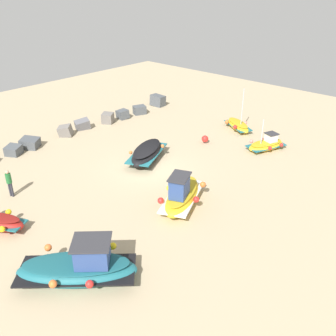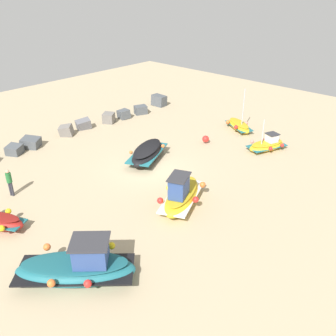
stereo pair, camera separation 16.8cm
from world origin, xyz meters
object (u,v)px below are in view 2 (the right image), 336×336
(fishing_boat_0, at_px, (147,153))
(fishing_boat_1, at_px, (181,195))
(fishing_boat_3, at_px, (239,125))
(fishing_boat_2, at_px, (78,267))
(person_walking, at_px, (9,181))
(fishing_boat_4, at_px, (267,145))
(mooring_buoy_0, at_px, (206,139))

(fishing_boat_0, distance_m, fishing_boat_1, 6.33)
(fishing_boat_0, bearing_deg, fishing_boat_3, 146.75)
(fishing_boat_2, relative_size, fishing_boat_3, 1.36)
(fishing_boat_2, distance_m, person_walking, 8.88)
(fishing_boat_0, relative_size, fishing_boat_1, 1.00)
(person_walking, bearing_deg, fishing_boat_4, 134.41)
(fishing_boat_4, xyz_separation_m, person_walking, (-16.36, 7.88, 0.61))
(fishing_boat_0, distance_m, mooring_buoy_0, 5.35)
(fishing_boat_1, relative_size, person_walking, 2.61)
(fishing_boat_1, bearing_deg, person_walking, -76.52)
(fishing_boat_2, height_order, fishing_boat_3, fishing_boat_3)
(fishing_boat_0, height_order, fishing_boat_2, fishing_boat_2)
(fishing_boat_2, xyz_separation_m, fishing_boat_3, (19.83, 4.77, -0.29))
(fishing_boat_0, bearing_deg, person_walking, -40.18)
(mooring_buoy_0, bearing_deg, fishing_boat_4, -61.65)
(fishing_boat_4, height_order, person_walking, fishing_boat_4)
(fishing_boat_1, height_order, person_walking, fishing_boat_1)
(fishing_boat_0, xyz_separation_m, person_walking, (-8.91, 2.52, 0.45))
(fishing_boat_3, bearing_deg, person_walking, 107.47)
(fishing_boat_1, height_order, fishing_boat_2, fishing_boat_1)
(fishing_boat_0, relative_size, fishing_boat_3, 1.21)
(fishing_boat_0, distance_m, fishing_boat_2, 12.06)
(fishing_boat_3, bearing_deg, fishing_boat_4, -178.32)
(fishing_boat_2, xyz_separation_m, mooring_buoy_0, (15.53, 5.03, -0.28))
(fishing_boat_1, xyz_separation_m, mooring_buoy_0, (8.04, 4.44, -0.29))
(fishing_boat_1, xyz_separation_m, fishing_boat_2, (-7.49, -0.59, -0.01))
(fishing_boat_3, distance_m, mooring_buoy_0, 4.31)
(fishing_boat_3, distance_m, fishing_boat_4, 4.39)
(fishing_boat_3, height_order, fishing_boat_4, fishing_boat_3)
(fishing_boat_1, height_order, mooring_buoy_0, fishing_boat_1)
(fishing_boat_2, relative_size, fishing_boat_4, 1.51)
(fishing_boat_0, bearing_deg, fishing_boat_1, 39.03)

